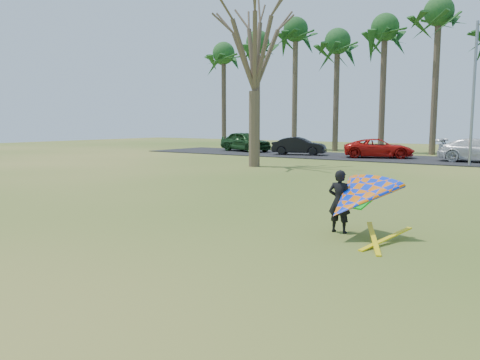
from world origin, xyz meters
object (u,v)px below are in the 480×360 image
Objects in this scene: streetlight at (477,86)px; kite_flyer at (354,199)px; bare_tree_left at (255,41)px; car_0 at (245,141)px; car_1 at (299,146)px; car_2 at (379,148)px.

streetlight reaches higher than kite_flyer.
streetlight is 3.35× the size of kite_flyer.
bare_tree_left is 1.21× the size of streetlight.
streetlight is at bearing -86.23° from car_0.
kite_flyer reaches higher than car_1.
bare_tree_left reaches higher than kite_flyer.
car_1 reaches higher than car_2.
kite_flyer is (12.70, -21.91, 0.12)m from car_1.
car_1 is (-2.02, 9.33, -6.20)m from bare_tree_left.
car_1 is 0.85× the size of car_2.
bare_tree_left is at bearing 135.91° from car_2.
car_2 is (-6.30, 2.82, -3.75)m from streetlight.
car_2 is (5.88, 0.49, -0.00)m from car_1.
streetlight is 1.64× the size of car_0.
car_2 is at bearing 106.94° from kite_flyer.
car_1 is 1.67× the size of kite_flyer.
streetlight reaches higher than car_2.
streetlight is (10.16, 7.00, -2.45)m from bare_tree_left.
bare_tree_left reaches higher than streetlight.
car_0 is 2.04× the size of kite_flyer.
bare_tree_left reaches higher than car_0.
streetlight is 18.66m from car_0.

